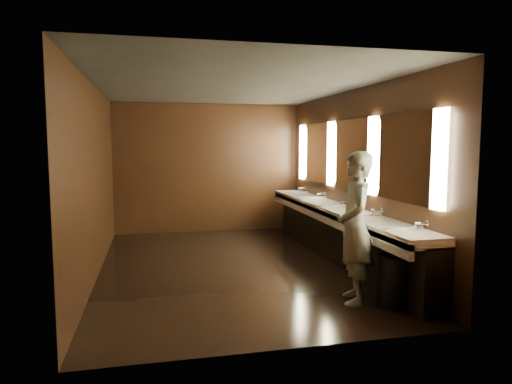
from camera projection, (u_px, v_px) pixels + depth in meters
The scene contains 10 objects.
floor at pixel (232, 266), 7.20m from camera, with size 6.00×6.00×0.00m, color black.
ceiling at pixel (230, 86), 6.91m from camera, with size 4.00×6.00×0.02m, color #2D2D2B.
wall_back at pixel (208, 168), 9.96m from camera, with size 4.00×0.02×2.80m, color black.
wall_front at pixel (287, 202), 4.14m from camera, with size 4.00×0.02×2.80m, color black.
wall_left at pixel (95, 180), 6.61m from camera, with size 0.02×6.00×2.80m, color black.
wall_right at pixel (351, 176), 7.50m from camera, with size 0.02×6.00×2.80m, color black.
sink_counter at pixel (338, 231), 7.54m from camera, with size 0.55×5.40×1.01m.
mirror_band at pixel (350, 155), 7.45m from camera, with size 0.06×5.03×1.15m.
person at pixel (355, 228), 5.50m from camera, with size 0.67×0.44×1.84m, color #85B0C7.
trash_bin at pixel (394, 281), 5.39m from camera, with size 0.40×0.40×0.62m, color black.
Camera 1 is at (-1.19, -6.95, 1.92)m, focal length 32.00 mm.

